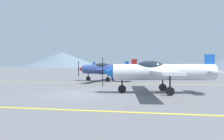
{
  "coord_description": "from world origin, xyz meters",
  "views": [
    {
      "loc": [
        4.08,
        -12.15,
        1.78
      ],
      "look_at": [
        -0.35,
        14.0,
        1.2
      ],
      "focal_mm": 32.06,
      "sensor_mm": 36.0,
      "label": 1
    }
  ],
  "objects": [
    {
      "name": "hill_left",
      "position": [
        -67.56,
        151.29,
        6.73
      ],
      "size": [
        71.37,
        71.37,
        13.45
      ],
      "primitive_type": "cone",
      "color": "slate",
      "rests_on": "ground_plane"
    },
    {
      "name": "airplane_far",
      "position": [
        4.14,
        20.15,
        1.4
      ],
      "size": [
        7.28,
        8.33,
        2.49
      ],
      "color": "#33478C",
      "rests_on": "ground_plane"
    },
    {
      "name": "airplane_mid",
      "position": [
        -0.32,
        10.33,
        1.4
      ],
      "size": [
        7.28,
        8.34,
        2.49
      ],
      "color": "#33478C",
      "rests_on": "ground_plane"
    },
    {
      "name": "apron_line_far",
      "position": [
        0.0,
        7.48,
        0.01
      ],
      "size": [
        80.0,
        0.16,
        0.01
      ],
      "primitive_type": "cube",
      "color": "yellow",
      "rests_on": "ground_plane"
    },
    {
      "name": "airplane_back",
      "position": [
        -4.05,
        30.62,
        1.4
      ],
      "size": [
        7.21,
        8.31,
        2.49
      ],
      "color": "#33478C",
      "rests_on": "ground_plane"
    },
    {
      "name": "airplane_near",
      "position": [
        4.9,
        0.98,
        1.4
      ],
      "size": [
        7.27,
        8.34,
        2.49
      ],
      "color": "silver",
      "rests_on": "ground_plane"
    },
    {
      "name": "apron_line_near",
      "position": [
        0.0,
        -4.58,
        0.01
      ],
      "size": [
        80.0,
        0.16,
        0.01
      ],
      "primitive_type": "cube",
      "color": "yellow",
      "rests_on": "ground_plane"
    },
    {
      "name": "ground_plane",
      "position": [
        0.0,
        0.0,
        0.0
      ],
      "size": [
        400.0,
        400.0,
        0.0
      ],
      "primitive_type": "plane",
      "color": "slate"
    },
    {
      "name": "car_sedan",
      "position": [
        13.49,
        24.62,
        0.84
      ],
      "size": [
        2.31,
        4.44,
        1.62
      ],
      "color": "#3372BF",
      "rests_on": "ground_plane"
    }
  ]
}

